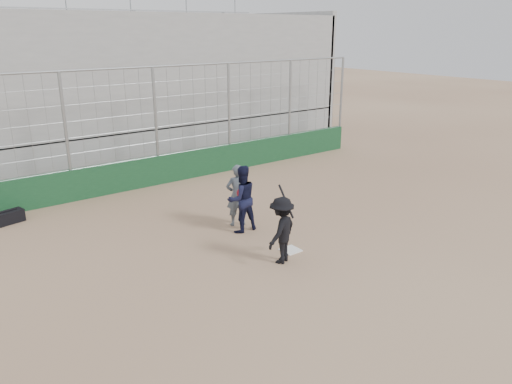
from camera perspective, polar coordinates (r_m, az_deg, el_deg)
ground at (r=12.37m, az=3.96°, el=-6.69°), size 90.00×90.00×0.00m
home_plate at (r=12.36m, az=3.96°, el=-6.64°), size 0.44×0.44×0.02m
backstop at (r=17.61m, az=-11.13°, el=3.94°), size 18.10×0.25×4.04m
bleachers at (r=21.78m, az=-17.42°, el=11.41°), size 20.25×6.70×6.98m
batter_at_plate at (r=11.48m, az=2.93°, el=-4.38°), size 1.17×0.95×1.76m
catcher_crouched at (r=13.24m, az=-1.61°, el=-2.07°), size 0.90×0.70×1.22m
umpire at (r=13.63m, az=-2.17°, el=-0.72°), size 0.72×0.56×1.56m
equipment_bag at (r=15.56m, az=-26.47°, el=-2.61°), size 0.88×0.52×0.39m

